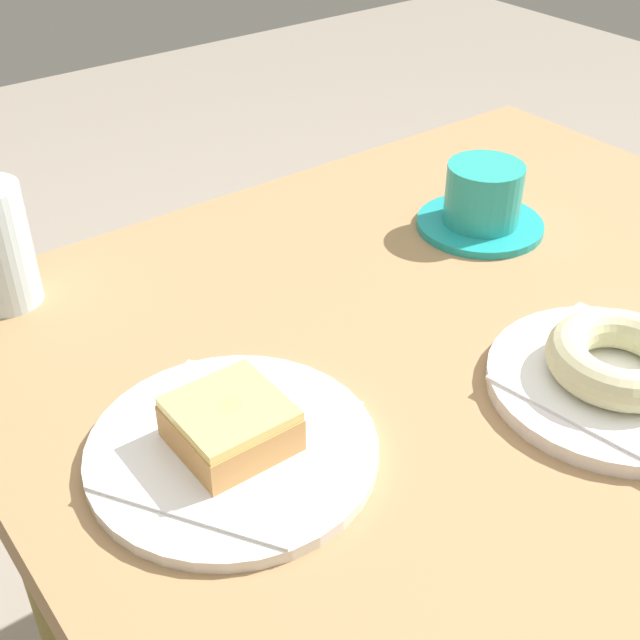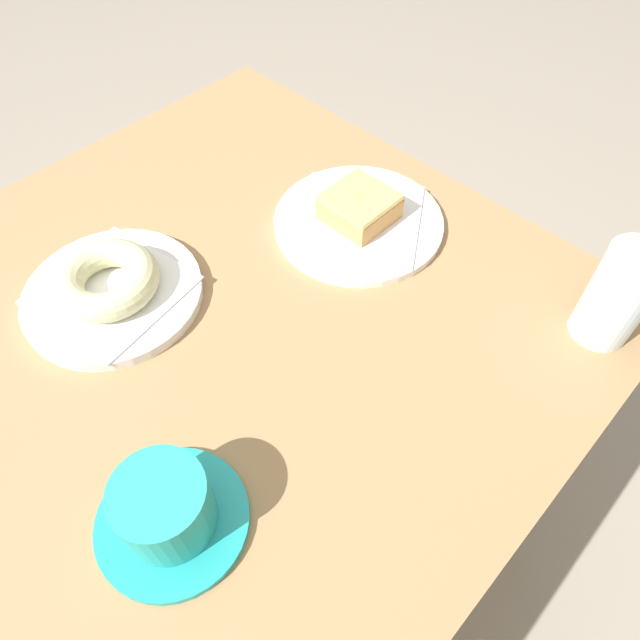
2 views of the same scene
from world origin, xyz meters
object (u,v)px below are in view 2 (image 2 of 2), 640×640
Objects in this scene: plate_glazed_square at (358,222)px; water_glass at (618,296)px; plate_sugar_ring at (113,295)px; donut_sugar_ring at (107,279)px; donut_glazed_square at (359,207)px; coffee_cup at (166,510)px.

water_glass is (0.06, -0.33, 0.06)m from plate_glazed_square.
plate_sugar_ring is 1.74× the size of water_glass.
plate_glazed_square is (0.31, -0.13, -0.00)m from plate_sugar_ring.
plate_sugar_ring is 1.75× the size of donut_sugar_ring.
coffee_cup reaches higher than donut_glazed_square.
water_glass is 0.52m from coffee_cup.
water_glass is at bearing -50.76° from donut_sugar_ring.
water_glass is (0.37, -0.46, 0.06)m from plate_sugar_ring.
plate_sugar_ring is at bearing 157.16° from plate_glazed_square.
donut_sugar_ring is 0.34m from donut_glazed_square.
coffee_cup is at bearing -113.27° from plate_sugar_ring.
donut_sugar_ring is at bearing 0.00° from plate_sugar_ring.
water_glass is at bearing -79.08° from donut_glazed_square.
plate_glazed_square is 0.45m from coffee_cup.
plate_sugar_ring is 0.34m from donut_glazed_square.
plate_glazed_square is at bearing -22.84° from donut_sugar_ring.
water_glass is (0.06, -0.33, 0.03)m from donut_glazed_square.
coffee_cup is (-0.49, 0.18, -0.03)m from water_glass.
donut_sugar_ring is 0.34m from plate_glazed_square.
plate_sugar_ring is at bearing 129.24° from water_glass.
donut_sugar_ring is 0.54× the size of plate_glazed_square.
coffee_cup is at bearing -113.27° from donut_sugar_ring.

